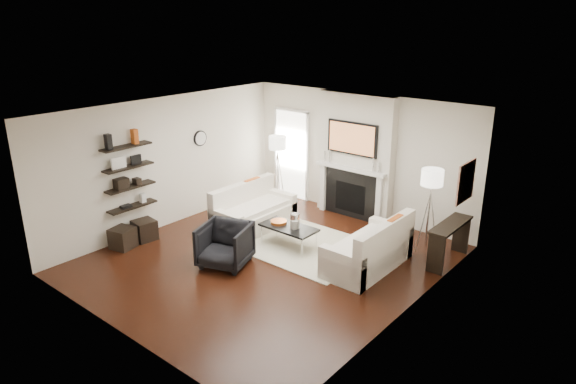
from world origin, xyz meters
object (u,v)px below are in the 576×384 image
Objects in this scene: loveseat_left_base at (255,219)px; lamp_left_shade at (278,143)px; ottoman_near at (145,230)px; loveseat_right_base at (367,256)px; armchair at (225,243)px; coffee_table at (289,227)px; lamp_right_shade at (432,177)px.

loveseat_left_base is 2.08m from lamp_left_shade.
loveseat_left_base is 4.50× the size of ottoman_near.
armchair is at bearing -142.27° from loveseat_right_base.
armchair is at bearing -64.40° from loveseat_left_base.
loveseat_right_base is at bearing 17.23° from armchair.
coffee_table is 2.75× the size of lamp_left_shade.
loveseat_left_base is at bearing 54.49° from ottoman_near.
ottoman_near is (-4.52, -3.11, -1.25)m from lamp_right_shade.
armchair is at bearing -131.13° from lamp_right_shade.
lamp_right_shade is (2.11, 1.54, 1.05)m from coffee_table.
loveseat_left_base is 1.00× the size of loveseat_right_base.
loveseat_left_base is 2.73m from loveseat_right_base.
lamp_left_shade is at bearing 176.67° from lamp_right_shade.
ottoman_near is at bearing -100.53° from lamp_left_shade.
loveseat_left_base is at bearing -158.06° from lamp_right_shade.
coffee_table is 2.75× the size of lamp_right_shade.
coffee_table is at bearing -12.04° from loveseat_left_base.
loveseat_left_base is 1.64× the size of coffee_table.
armchair is (0.74, -1.55, 0.21)m from loveseat_left_base.
loveseat_left_base is at bearing 179.84° from loveseat_right_base.
ottoman_near is (-0.62, -3.34, -1.25)m from lamp_left_shade.
loveseat_right_base is 4.41m from ottoman_near.
coffee_table is at bearing -143.80° from lamp_right_shade.
loveseat_left_base is at bearing -66.34° from lamp_left_shade.
loveseat_right_base is at bearing -24.29° from lamp_left_shade.
lamp_right_shade is at bearing 36.20° from coffee_table.
lamp_left_shade is 1.00× the size of lamp_right_shade.
ottoman_near is at bearing -155.90° from loveseat_right_base.
loveseat_right_base is 4.50× the size of lamp_right_shade.
lamp_right_shade is at bearing 28.38° from armchair.
loveseat_left_base and loveseat_right_base have the same top height.
loveseat_right_base and coffee_table have the same top height.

